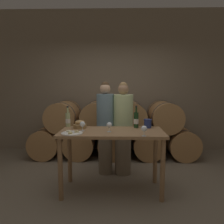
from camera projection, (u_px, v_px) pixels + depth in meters
name	position (u px, v px, depth m)	size (l,w,h in m)	color
ground_plane	(112.00, 190.00, 3.17)	(10.00, 10.00, 0.00)	#726654
stone_wall_back	(114.00, 81.00, 5.07)	(10.00, 0.12, 3.20)	#7F705B
barrel_stack	(114.00, 130.00, 4.65)	(3.47, 0.88, 1.18)	#9E7042
tasting_table	(112.00, 140.00, 3.07)	(1.45, 0.68, 0.88)	olive
person_left	(105.00, 127.00, 3.69)	(0.29, 0.29, 1.58)	#756651
person_right	(123.00, 128.00, 3.69)	(0.33, 0.33, 1.57)	#756651
wine_bottle_red	(136.00, 120.00, 3.27)	(0.07, 0.07, 0.33)	#193819
wine_bottle_white	(68.00, 119.00, 3.35)	(0.07, 0.07, 0.32)	#ADBC7F
blue_crock	(148.00, 123.00, 3.27)	(0.12, 0.12, 0.13)	navy
bread_basket	(80.00, 125.00, 3.25)	(0.19, 0.19, 0.12)	olive
cheese_plate	(72.00, 133.00, 2.88)	(0.28, 0.28, 0.04)	white
wine_glass_far_left	(82.00, 124.00, 3.04)	(0.08, 0.08, 0.13)	white
wine_glass_left	(109.00, 125.00, 2.99)	(0.08, 0.08, 0.13)	white
wine_glass_center	(144.00, 129.00, 2.74)	(0.08, 0.08, 0.13)	white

